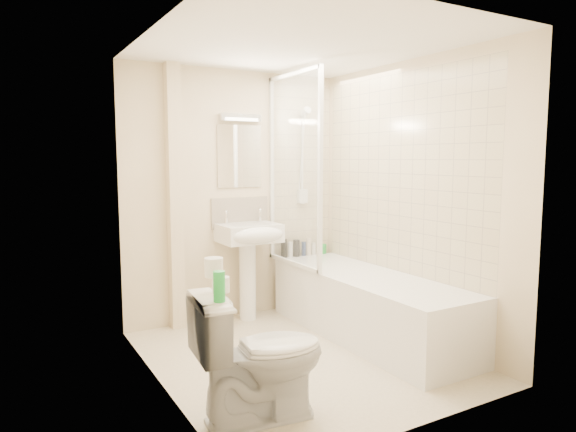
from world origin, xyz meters
TOP-DOWN VIEW (x-y plane):
  - floor at (0.00, 0.00)m, footprint 2.50×2.50m
  - wall_back at (0.00, 1.25)m, footprint 2.20×0.02m
  - wall_left at (-1.10, 0.00)m, footprint 0.02×2.50m
  - wall_right at (1.10, 0.00)m, footprint 0.02×2.50m
  - ceiling at (0.00, 0.00)m, footprint 2.20×2.50m
  - tile_back at (0.75, 1.24)m, footprint 0.70×0.01m
  - tile_right at (1.09, 0.11)m, footprint 0.01×2.10m
  - pipe_boxing at (-0.62, 1.19)m, footprint 0.12×0.12m
  - splashback at (0.05, 1.24)m, footprint 0.60×0.02m
  - mirror at (0.05, 1.24)m, footprint 0.46×0.01m
  - strip_light at (0.05, 1.22)m, footprint 0.42×0.07m
  - bathtub at (0.75, 0.11)m, footprint 0.70×2.10m
  - shower_screen at (0.40, 0.80)m, footprint 0.04×0.92m
  - shower_fixture at (0.75, 1.19)m, footprint 0.10×0.16m
  - pedestal_sink at (0.05, 1.01)m, footprint 0.56×0.50m
  - bottle_black_a at (0.50, 1.16)m, footprint 0.06×0.06m
  - bottle_white_a at (0.57, 1.16)m, footprint 0.05×0.05m
  - bottle_black_b at (0.65, 1.16)m, footprint 0.07×0.07m
  - bottle_blue at (0.74, 1.16)m, footprint 0.05×0.05m
  - bottle_cream at (0.80, 1.16)m, footprint 0.05×0.05m
  - bottle_white_b at (0.86, 1.16)m, footprint 0.05×0.05m
  - bottle_green at (0.98, 1.16)m, footprint 0.06×0.06m
  - toilet at (-0.72, -0.71)m, footprint 0.61×0.87m
  - toilet_roll_lower at (-0.94, -0.64)m, footprint 0.10×0.10m
  - toilet_roll_upper at (-0.96, -0.61)m, footprint 0.11×0.11m
  - green_bottle at (-1.02, -0.82)m, footprint 0.06×0.06m

SIDE VIEW (x-z plane):
  - floor at x=0.00m, z-range 0.00..0.00m
  - bathtub at x=0.75m, z-range 0.01..0.56m
  - toilet at x=-0.72m, z-range 0.00..0.80m
  - bottle_green at x=0.98m, z-range 0.55..0.65m
  - bottle_white_b at x=0.86m, z-range 0.55..0.67m
  - bottle_blue at x=0.74m, z-range 0.55..0.69m
  - bottle_white_a at x=0.57m, z-range 0.55..0.71m
  - bottle_black_b at x=0.65m, z-range 0.55..0.72m
  - bottle_cream at x=0.80m, z-range 0.55..0.73m
  - bottle_black_a at x=0.50m, z-range 0.55..0.74m
  - pedestal_sink at x=0.05m, z-range 0.22..1.29m
  - toilet_roll_lower at x=-0.94m, z-range 0.80..0.88m
  - green_bottle at x=-1.02m, z-range 0.80..0.96m
  - toilet_roll_upper at x=-0.96m, z-range 0.88..0.99m
  - splashback at x=0.05m, z-range 0.88..1.18m
  - wall_back at x=0.00m, z-range 0.00..2.40m
  - wall_left at x=-1.10m, z-range 0.00..2.40m
  - wall_right at x=1.10m, z-range 0.00..2.40m
  - pipe_boxing at x=-0.62m, z-range 0.00..2.40m
  - tile_back at x=0.75m, z-range 0.55..2.30m
  - tile_right at x=1.09m, z-range 0.55..2.30m
  - shower_screen at x=0.40m, z-range 0.55..2.35m
  - shower_fixture at x=0.75m, z-range 1.05..2.04m
  - mirror at x=0.05m, z-range 1.28..1.88m
  - strip_light at x=0.05m, z-range 1.92..1.98m
  - ceiling at x=0.00m, z-range 2.39..2.41m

